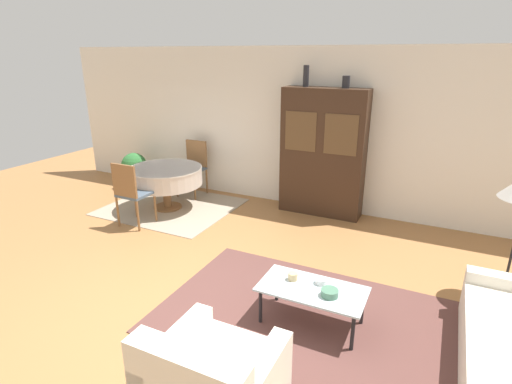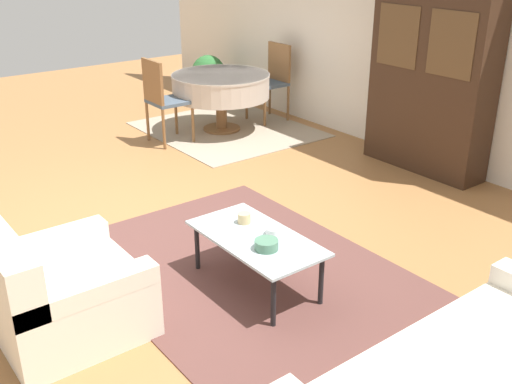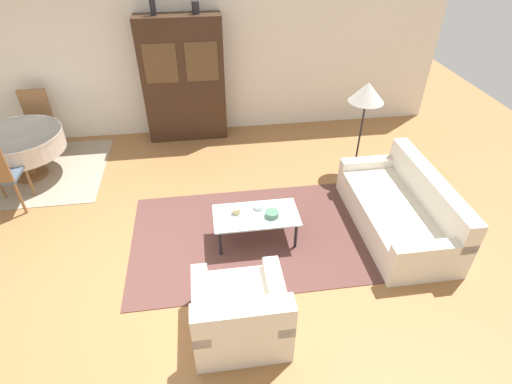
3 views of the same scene
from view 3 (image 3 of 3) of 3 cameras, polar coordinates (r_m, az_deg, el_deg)
ground_plane at (r=4.83m, az=-14.52°, el=-11.76°), size 14.00×14.00×0.00m
wall_back at (r=7.23m, az=-14.26°, el=18.02°), size 10.00×0.06×2.70m
area_rug at (r=5.16m, az=-0.50°, el=-6.31°), size 3.06×1.97×0.01m
dining_rug at (r=7.23m, az=-28.98°, el=2.45°), size 2.15×1.87×0.01m
couch at (r=5.45m, az=19.95°, el=-2.54°), size 0.94×1.92×0.79m
armchair at (r=4.02m, az=-2.21°, el=-17.09°), size 0.90×0.88×0.76m
coffee_table at (r=4.88m, az=-0.00°, el=-3.62°), size 1.04×0.54×0.40m
display_cabinet at (r=7.07m, az=-10.28°, el=15.43°), size 1.35×0.40×2.08m
dining_table at (r=6.91m, az=-30.70°, el=6.11°), size 1.25×1.25×0.73m
dining_chair_far at (r=7.62m, az=-28.86°, el=9.33°), size 0.44×0.44×1.02m
floor_lamp at (r=6.00m, az=15.57°, el=13.21°), size 0.51×0.51×1.45m
cup at (r=4.86m, az=-2.78°, el=-2.67°), size 0.10×0.10×0.08m
bowl at (r=4.82m, az=2.30°, el=-3.15°), size 0.16×0.16×0.07m
bowl_small at (r=4.94m, az=0.40°, el=-2.09°), size 0.12×0.12×0.05m
vase_tall at (r=6.77m, az=-14.61°, el=24.61°), size 0.09×0.09×0.33m
vase_short at (r=6.75m, az=-8.63°, el=24.63°), size 0.12×0.12×0.18m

